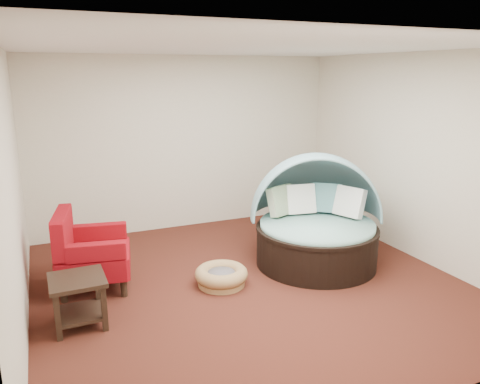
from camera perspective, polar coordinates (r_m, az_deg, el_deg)
name	(u,v)px	position (r m, az deg, el deg)	size (l,w,h in m)	color
floor	(249,283)	(5.89, 1.11, -11.09)	(5.00, 5.00, 0.00)	#4C2115
wall_back	(186,144)	(7.74, -6.57, 5.88)	(5.00, 5.00, 0.00)	beige
wall_front	(401,242)	(3.41, 19.02, -5.83)	(5.00, 5.00, 0.00)	beige
wall_left	(12,194)	(4.97, -26.04, -0.27)	(5.00, 5.00, 0.00)	beige
wall_right	(416,158)	(6.85, 20.63, 3.94)	(5.00, 5.00, 0.00)	beige
ceiling	(250,47)	(5.32, 1.26, 17.27)	(5.00, 5.00, 0.00)	white
canopy_daybed	(316,213)	(6.39, 9.30, -2.55)	(2.17, 2.15, 1.49)	black
pet_basket	(221,276)	(5.81, -2.29, -10.17)	(0.76, 0.76, 0.23)	olive
red_armchair	(89,253)	(5.90, -17.98, -7.06)	(0.96, 0.96, 0.97)	black
side_table	(78,295)	(5.14, -19.11, -11.75)	(0.55, 0.55, 0.52)	black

